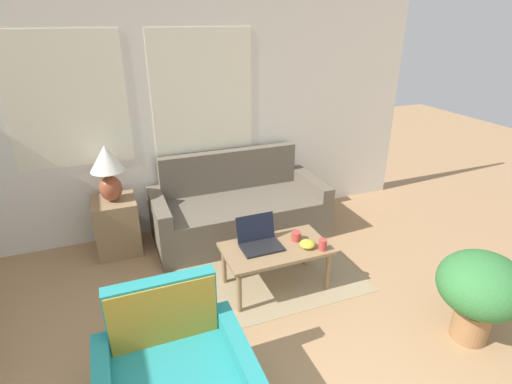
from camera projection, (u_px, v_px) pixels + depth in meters
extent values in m
cube|color=white|center=(149.00, 120.00, 4.19)|extent=(6.32, 0.05, 2.60)
cube|color=white|center=(67.00, 102.00, 3.82)|extent=(1.10, 0.01, 1.30)
cube|color=white|center=(203.00, 93.00, 4.26)|extent=(1.10, 0.01, 1.30)
cube|color=#9E8966|center=(256.00, 258.00, 4.14)|extent=(1.71, 1.83, 0.01)
cube|color=#665B4C|center=(240.00, 218.00, 4.48)|extent=(1.61, 0.83, 0.44)
cube|color=#665B4C|center=(230.00, 188.00, 4.68)|extent=(1.61, 0.12, 0.91)
cube|color=#665B4C|center=(161.00, 226.00, 4.16)|extent=(0.14, 0.83, 0.59)
cube|color=#665B4C|center=(310.00, 200.00, 4.74)|extent=(0.14, 0.83, 0.59)
cube|color=teal|center=(166.00, 335.00, 2.56)|extent=(0.68, 0.10, 0.86)
cube|color=teal|center=(239.00, 373.00, 2.49)|extent=(0.10, 0.74, 0.54)
cube|color=#A87F28|center=(166.00, 328.00, 2.47)|extent=(0.66, 0.01, 0.62)
cube|color=#937551|center=(117.00, 226.00, 4.17)|extent=(0.43, 0.43, 0.59)
ellipsoid|color=brown|center=(111.00, 188.00, 3.99)|extent=(0.22, 0.22, 0.26)
cylinder|color=tan|center=(108.00, 173.00, 3.93)|extent=(0.02, 0.02, 0.06)
cone|color=white|center=(106.00, 158.00, 3.86)|extent=(0.33, 0.33, 0.26)
cube|color=#8E704C|center=(276.00, 248.00, 3.56)|extent=(0.95, 0.53, 0.03)
cylinder|color=#8E704C|center=(239.00, 293.00, 3.32)|extent=(0.04, 0.04, 0.39)
cylinder|color=#8E704C|center=(328.00, 271.00, 3.60)|extent=(0.04, 0.04, 0.39)
cylinder|color=#8E704C|center=(224.00, 265.00, 3.69)|extent=(0.04, 0.04, 0.39)
cylinder|color=#8E704C|center=(305.00, 247.00, 3.97)|extent=(0.04, 0.04, 0.39)
cube|color=black|center=(262.00, 247.00, 3.53)|extent=(0.36, 0.24, 0.02)
cube|color=black|center=(255.00, 227.00, 3.60)|extent=(0.36, 0.07, 0.23)
cylinder|color=#B23D38|center=(296.00, 236.00, 3.65)|extent=(0.09, 0.09, 0.08)
cylinder|color=#B23D38|center=(323.00, 245.00, 3.49)|extent=(0.07, 0.07, 0.10)
ellipsoid|color=gold|center=(307.00, 244.00, 3.53)|extent=(0.14, 0.14, 0.07)
cylinder|color=#996B42|center=(471.00, 323.00, 3.08)|extent=(0.27, 0.27, 0.26)
ellipsoid|color=#337538|center=(482.00, 284.00, 2.93)|extent=(0.63, 0.63, 0.47)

